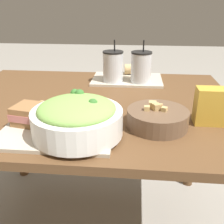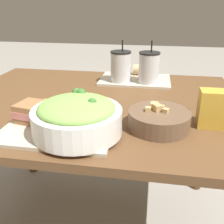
# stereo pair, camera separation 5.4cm
# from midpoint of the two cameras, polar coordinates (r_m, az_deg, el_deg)

# --- Properties ---
(dining_table) EXTENTS (1.24, 0.95, 0.72)m
(dining_table) POSITION_cam_midpoint_polar(r_m,az_deg,el_deg) (1.17, -2.38, -1.83)
(dining_table) COLOR brown
(dining_table) RESTS_ON ground_plane
(tray_near) EXTENTS (0.37, 0.25, 0.01)m
(tray_near) POSITION_cam_midpoint_polar(r_m,az_deg,el_deg) (0.87, -9.97, -4.08)
(tray_near) COLOR #BCB29E
(tray_near) RESTS_ON dining_table
(tray_far) EXTENTS (0.37, 0.25, 0.01)m
(tray_far) POSITION_cam_midpoint_polar(r_m,az_deg,el_deg) (1.41, 6.14, 6.97)
(tray_far) COLOR #BCB29E
(tray_far) RESTS_ON dining_table
(salad_bowl) EXTENTS (0.28, 0.28, 0.12)m
(salad_bowl) POSITION_cam_midpoint_polar(r_m,az_deg,el_deg) (0.81, -5.73, -0.95)
(salad_bowl) COLOR white
(salad_bowl) RESTS_ON tray_near
(soup_bowl) EXTENTS (0.21, 0.21, 0.08)m
(soup_bowl) POSITION_cam_midpoint_polar(r_m,az_deg,el_deg) (0.89, 11.88, -1.52)
(soup_bowl) COLOR brown
(soup_bowl) RESTS_ON dining_table
(sandwich_near) EXTENTS (0.14, 0.12, 0.06)m
(sandwich_near) POSITION_cam_midpoint_polar(r_m,az_deg,el_deg) (0.93, -14.70, -0.12)
(sandwich_near) COLOR olive
(sandwich_near) RESTS_ON tray_near
(baguette_near) EXTENTS (0.13, 0.10, 0.06)m
(baguette_near) POSITION_cam_midpoint_polar(r_m,az_deg,el_deg) (0.94, -10.41, 0.40)
(baguette_near) COLOR tan
(baguette_near) RESTS_ON tray_near
(baguette_far) EXTENTS (0.12, 0.06, 0.06)m
(baguette_far) POSITION_cam_midpoint_polar(r_m,az_deg,el_deg) (1.48, 8.04, 9.10)
(baguette_far) COLOR tan
(baguette_far) RESTS_ON tray_far
(drink_cup_dark) EXTENTS (0.10, 0.10, 0.21)m
(drink_cup_dark) POSITION_cam_midpoint_polar(r_m,az_deg,el_deg) (1.34, 3.06, 9.64)
(drink_cup_dark) COLOR silver
(drink_cup_dark) RESTS_ON tray_far
(drink_cup_red) EXTENTS (0.10, 0.10, 0.21)m
(drink_cup_red) POSITION_cam_midpoint_polar(r_m,az_deg,el_deg) (1.33, 9.19, 9.30)
(drink_cup_red) COLOR silver
(drink_cup_red) RESTS_ON tray_far
(chip_bag) EXTENTS (0.15, 0.06, 0.13)m
(chip_bag) POSITION_cam_midpoint_polar(r_m,az_deg,el_deg) (0.95, 24.28, 0.49)
(chip_bag) COLOR gold
(chip_bag) RESTS_ON dining_table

